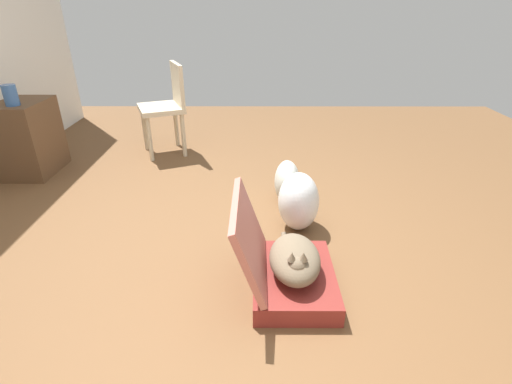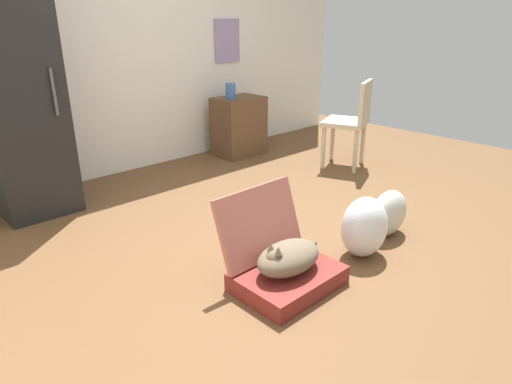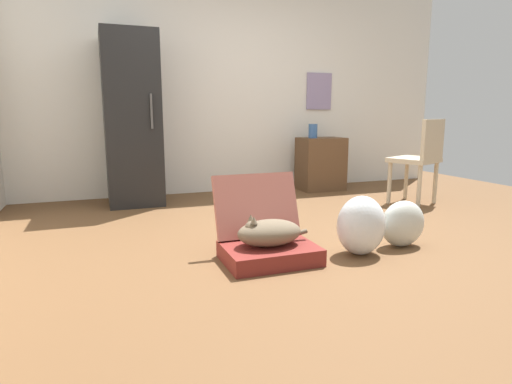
{
  "view_description": "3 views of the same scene",
  "coord_description": "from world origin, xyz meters",
  "px_view_note": "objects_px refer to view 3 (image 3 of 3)",
  "views": [
    {
      "loc": [
        -2.1,
        -0.26,
        1.47
      ],
      "look_at": [
        -0.17,
        -0.26,
        0.5
      ],
      "focal_mm": 26.72,
      "sensor_mm": 36.0,
      "label": 1
    },
    {
      "loc": [
        -2.1,
        -2.0,
        1.51
      ],
      "look_at": [
        -0.09,
        0.12,
        0.36
      ],
      "focal_mm": 31.08,
      "sensor_mm": 36.0,
      "label": 2
    },
    {
      "loc": [
        -1.42,
        -3.0,
        0.98
      ],
      "look_at": [
        -0.4,
        -0.23,
        0.43
      ],
      "focal_mm": 29.88,
      "sensor_mm": 36.0,
      "label": 3
    }
  ],
  "objects_px": {
    "side_table": "(321,164)",
    "cat": "(269,232)",
    "refrigerator": "(132,120)",
    "plastic_bag_clear": "(403,224)",
    "suitcase_base": "(269,253)",
    "chair": "(420,157)",
    "vase_tall": "(313,131)",
    "plastic_bag_white": "(361,225)"
  },
  "relations": [
    {
      "from": "suitcase_base",
      "to": "refrigerator",
      "type": "bearing_deg",
      "value": 106.49
    },
    {
      "from": "cat",
      "to": "refrigerator",
      "type": "distance_m",
      "value": 2.47
    },
    {
      "from": "vase_tall",
      "to": "plastic_bag_clear",
      "type": "bearing_deg",
      "value": -101.29
    },
    {
      "from": "plastic_bag_white",
      "to": "side_table",
      "type": "bearing_deg",
      "value": 67.34
    },
    {
      "from": "plastic_bag_white",
      "to": "refrigerator",
      "type": "height_order",
      "value": "refrigerator"
    },
    {
      "from": "plastic_bag_clear",
      "to": "cat",
      "type": "bearing_deg",
      "value": 178.18
    },
    {
      "from": "suitcase_base",
      "to": "side_table",
      "type": "bearing_deg",
      "value": 54.43
    },
    {
      "from": "refrigerator",
      "to": "chair",
      "type": "distance_m",
      "value": 3.12
    },
    {
      "from": "plastic_bag_white",
      "to": "side_table",
      "type": "xyz_separation_m",
      "value": [
        1.0,
        2.41,
        0.13
      ]
    },
    {
      "from": "vase_tall",
      "to": "chair",
      "type": "distance_m",
      "value": 1.37
    },
    {
      "from": "suitcase_base",
      "to": "plastic_bag_clear",
      "type": "bearing_deg",
      "value": -1.81
    },
    {
      "from": "side_table",
      "to": "cat",
      "type": "bearing_deg",
      "value": -125.67
    },
    {
      "from": "vase_tall",
      "to": "plastic_bag_white",
      "type": "bearing_deg",
      "value": -109.97
    },
    {
      "from": "plastic_bag_white",
      "to": "vase_tall",
      "type": "distance_m",
      "value": 2.59
    },
    {
      "from": "plastic_bag_clear",
      "to": "side_table",
      "type": "bearing_deg",
      "value": 75.59
    },
    {
      "from": "refrigerator",
      "to": "side_table",
      "type": "xyz_separation_m",
      "value": [
        2.33,
        0.05,
        -0.57
      ]
    },
    {
      "from": "suitcase_base",
      "to": "side_table",
      "type": "xyz_separation_m",
      "value": [
        1.66,
        2.32,
        0.28
      ]
    },
    {
      "from": "plastic_bag_clear",
      "to": "chair",
      "type": "height_order",
      "value": "chair"
    },
    {
      "from": "side_table",
      "to": "vase_tall",
      "type": "bearing_deg",
      "value": -167.9
    },
    {
      "from": "suitcase_base",
      "to": "chair",
      "type": "distance_m",
      "value": 2.53
    },
    {
      "from": "suitcase_base",
      "to": "refrigerator",
      "type": "distance_m",
      "value": 2.52
    },
    {
      "from": "plastic_bag_white",
      "to": "plastic_bag_clear",
      "type": "bearing_deg",
      "value": 7.22
    },
    {
      "from": "refrigerator",
      "to": "vase_tall",
      "type": "height_order",
      "value": "refrigerator"
    },
    {
      "from": "refrigerator",
      "to": "chair",
      "type": "relative_size",
      "value": 1.97
    },
    {
      "from": "chair",
      "to": "side_table",
      "type": "bearing_deg",
      "value": -87.44
    },
    {
      "from": "refrigerator",
      "to": "plastic_bag_clear",
      "type": "bearing_deg",
      "value": -53.15
    },
    {
      "from": "suitcase_base",
      "to": "cat",
      "type": "distance_m",
      "value": 0.15
    },
    {
      "from": "chair",
      "to": "plastic_bag_clear",
      "type": "bearing_deg",
      "value": 22.98
    },
    {
      "from": "refrigerator",
      "to": "vase_tall",
      "type": "distance_m",
      "value": 2.2
    },
    {
      "from": "plastic_bag_white",
      "to": "chair",
      "type": "xyz_separation_m",
      "value": [
        1.56,
        1.22,
        0.31
      ]
    },
    {
      "from": "plastic_bag_clear",
      "to": "refrigerator",
      "type": "bearing_deg",
      "value": 126.85
    },
    {
      "from": "suitcase_base",
      "to": "refrigerator",
      "type": "height_order",
      "value": "refrigerator"
    },
    {
      "from": "plastic_bag_clear",
      "to": "refrigerator",
      "type": "distance_m",
      "value": 2.97
    },
    {
      "from": "vase_tall",
      "to": "chair",
      "type": "bearing_deg",
      "value": -59.0
    },
    {
      "from": "suitcase_base",
      "to": "plastic_bag_white",
      "type": "height_order",
      "value": "plastic_bag_white"
    },
    {
      "from": "plastic_bag_clear",
      "to": "side_table",
      "type": "relative_size",
      "value": 0.53
    },
    {
      "from": "suitcase_base",
      "to": "plastic_bag_clear",
      "type": "height_order",
      "value": "plastic_bag_clear"
    },
    {
      "from": "cat",
      "to": "plastic_bag_clear",
      "type": "distance_m",
      "value": 1.06
    },
    {
      "from": "vase_tall",
      "to": "chair",
      "type": "xyz_separation_m",
      "value": [
        0.69,
        -1.15,
        -0.24
      ]
    },
    {
      "from": "suitcase_base",
      "to": "cat",
      "type": "height_order",
      "value": "cat"
    },
    {
      "from": "refrigerator",
      "to": "side_table",
      "type": "height_order",
      "value": "refrigerator"
    },
    {
      "from": "plastic_bag_white",
      "to": "refrigerator",
      "type": "xyz_separation_m",
      "value": [
        -1.33,
        2.36,
        0.7
      ]
    }
  ]
}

